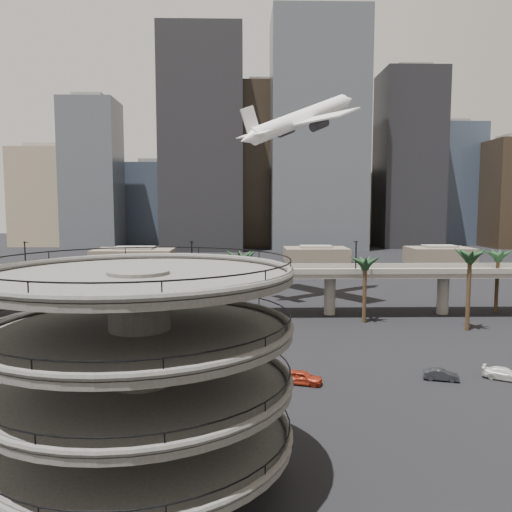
{
  "coord_description": "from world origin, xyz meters",
  "views": [
    {
      "loc": [
        -5.47,
        -39.36,
        20.83
      ],
      "look_at": [
        -3.87,
        28.0,
        14.08
      ],
      "focal_mm": 35.0,
      "sensor_mm": 36.0,
      "label": 1
    }
  ],
  "objects_px": {
    "car_b": "(441,375)",
    "overpass": "(273,277)",
    "airborne_jet": "(301,119)",
    "car_a": "(302,377)",
    "parking_ramp": "(141,358)",
    "car_c": "(505,374)"
  },
  "relations": [
    {
      "from": "car_b",
      "to": "overpass",
      "type": "bearing_deg",
      "value": 41.78
    },
    {
      "from": "airborne_jet",
      "to": "car_a",
      "type": "xyz_separation_m",
      "value": [
        -5.63,
        -54.19,
        -38.86
      ]
    },
    {
      "from": "parking_ramp",
      "to": "overpass",
      "type": "xyz_separation_m",
      "value": [
        13.0,
        59.0,
        -2.5
      ]
    },
    {
      "from": "car_b",
      "to": "car_c",
      "type": "bearing_deg",
      "value": -74.31
    },
    {
      "from": "overpass",
      "to": "car_c",
      "type": "relative_size",
      "value": 26.3
    },
    {
      "from": "overpass",
      "to": "car_a",
      "type": "bearing_deg",
      "value": -88.09
    },
    {
      "from": "car_b",
      "to": "car_c",
      "type": "distance_m",
      "value": 7.74
    },
    {
      "from": "airborne_jet",
      "to": "car_a",
      "type": "bearing_deg",
      "value": -131.23
    },
    {
      "from": "parking_ramp",
      "to": "airborne_jet",
      "type": "relative_size",
      "value": 0.76
    },
    {
      "from": "parking_ramp",
      "to": "car_c",
      "type": "distance_m",
      "value": 45.66
    },
    {
      "from": "car_c",
      "to": "parking_ramp",
      "type": "bearing_deg",
      "value": 152.04
    },
    {
      "from": "parking_ramp",
      "to": "airborne_jet",
      "type": "distance_m",
      "value": 83.56
    },
    {
      "from": "car_a",
      "to": "car_c",
      "type": "bearing_deg",
      "value": -71.35
    },
    {
      "from": "overpass",
      "to": "car_b",
      "type": "bearing_deg",
      "value": -63.8
    },
    {
      "from": "overpass",
      "to": "car_c",
      "type": "height_order",
      "value": "overpass"
    },
    {
      "from": "parking_ramp",
      "to": "overpass",
      "type": "height_order",
      "value": "parking_ramp"
    },
    {
      "from": "car_b",
      "to": "car_c",
      "type": "height_order",
      "value": "car_c"
    },
    {
      "from": "airborne_jet",
      "to": "car_a",
      "type": "distance_m",
      "value": 66.93
    },
    {
      "from": "overpass",
      "to": "parking_ramp",
      "type": "bearing_deg",
      "value": -102.43
    },
    {
      "from": "overpass",
      "to": "car_a",
      "type": "relative_size",
      "value": 27.04
    },
    {
      "from": "overpass",
      "to": "airborne_jet",
      "type": "xyz_separation_m",
      "value": [
        6.89,
        16.47,
        32.34
      ]
    },
    {
      "from": "parking_ramp",
      "to": "car_b",
      "type": "height_order",
      "value": "parking_ramp"
    }
  ]
}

